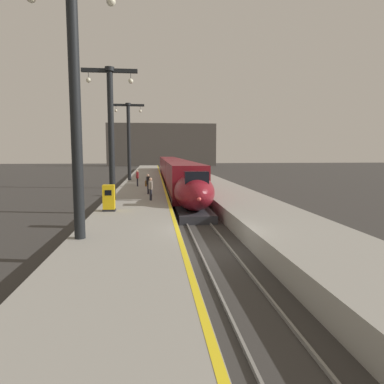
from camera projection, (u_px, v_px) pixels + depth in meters
name	position (u px, v px, depth m)	size (l,w,h in m)	color
ground_plane	(215.00, 252.00, 16.47)	(260.00, 260.00, 0.00)	#33302D
platform_left	(143.00, 188.00, 40.42)	(4.80, 110.00, 1.05)	gray
platform_right	(213.00, 187.00, 41.29)	(4.80, 110.00, 1.05)	gray
platform_left_safety_stripe	(163.00, 183.00, 40.60)	(0.20, 107.80, 0.01)	yellow
rail_main_left	(171.00, 189.00, 43.54)	(0.08, 110.00, 0.12)	slate
rail_main_right	(183.00, 189.00, 43.70)	(0.08, 110.00, 0.12)	slate
highspeed_train_main	(174.00, 171.00, 48.97)	(2.92, 55.76, 3.60)	maroon
station_column_near	(75.00, 87.00, 13.99)	(4.00, 0.68, 10.38)	black
station_column_mid	(111.00, 122.00, 25.82)	(4.00, 0.68, 9.67)	black
station_column_far	(129.00, 134.00, 44.37)	(4.00, 0.68, 9.65)	black
passenger_near_edge	(137.00, 177.00, 36.80)	(0.29, 0.56, 1.69)	#23232D
passenger_mid_platform	(151.00, 187.00, 26.08)	(0.32, 0.55, 1.69)	#23232D
passenger_far_waiting	(148.00, 182.00, 30.09)	(0.28, 0.56, 1.69)	#23232D
rolling_suitcase	(147.00, 183.00, 36.98)	(0.40, 0.22, 0.98)	brown
ticket_machine_yellow	(109.00, 199.00, 21.42)	(0.76, 0.62, 1.60)	yellow
terminus_back_wall	(162.00, 145.00, 116.43)	(36.00, 2.00, 14.00)	#4C4742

